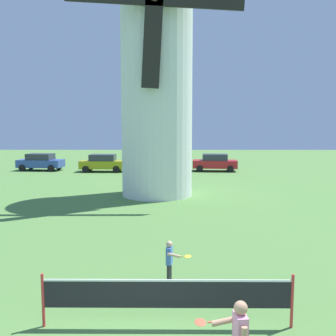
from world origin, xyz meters
The scene contains 7 objects.
windmill centered at (-0.30, 16.54, 6.96)m, with size 8.96×4.79×14.89m.
tennis_net centered at (0.44, 2.16, 0.68)m, with size 5.02×0.06×1.10m.
player_far centered at (0.50, 4.26, 0.63)m, with size 0.67×0.57×1.11m.
parked_car_blue centered at (-11.56, 28.88, 0.81)m, with size 4.21×2.23×1.56m.
parked_car_mustard centered at (-5.61, 27.96, 0.81)m, with size 4.02×1.96×1.56m.
parked_car_silver centered at (-0.81, 28.35, 0.81)m, with size 4.29×2.32×1.56m.
parked_car_red centered at (4.53, 28.45, 0.81)m, with size 4.13×2.20×1.56m.
Camera 1 is at (0.51, -4.77, 3.98)m, focal length 39.15 mm.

